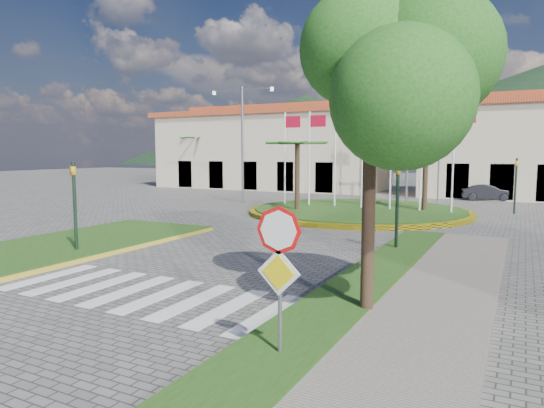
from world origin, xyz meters
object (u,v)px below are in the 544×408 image
at_px(stop_sign, 279,258).
at_px(car_dark_b, 487,192).
at_px(deciduous_tree, 372,71).
at_px(white_van, 288,184).
at_px(roundabout_island, 359,210).
at_px(car_dark_a, 327,186).

bearing_deg(stop_sign, car_dark_b, 87.91).
distance_m(stop_sign, deciduous_tree, 4.59).
distance_m(white_van, car_dark_b, 17.74).
bearing_deg(roundabout_island, white_van, 128.40).
height_order(stop_sign, car_dark_a, stop_sign).
relative_size(stop_sign, deciduous_tree, 0.39).
height_order(deciduous_tree, white_van, deciduous_tree).
bearing_deg(deciduous_tree, white_van, 118.33).
bearing_deg(stop_sign, white_van, 115.38).
bearing_deg(roundabout_island, car_dark_a, 117.78).
bearing_deg(car_dark_b, deciduous_tree, 166.05).
bearing_deg(white_van, car_dark_a, -123.49).
xyz_separation_m(roundabout_island, car_dark_b, (6.06, 11.81, 0.42)).
xyz_separation_m(roundabout_island, stop_sign, (4.90, -20.04, 1.61)).
distance_m(roundabout_island, car_dark_b, 13.28).
xyz_separation_m(car_dark_a, car_dark_b, (13.28, -1.91, 0.07)).
xyz_separation_m(deciduous_tree, white_van, (-16.98, 31.49, -4.62)).
bearing_deg(roundabout_island, deciduous_tree, -72.09).
height_order(stop_sign, car_dark_b, stop_sign).
bearing_deg(car_dark_a, car_dark_b, -115.35).
xyz_separation_m(stop_sign, car_dark_a, (-12.12, 33.76, -1.26)).
relative_size(deciduous_tree, white_van, 1.70).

